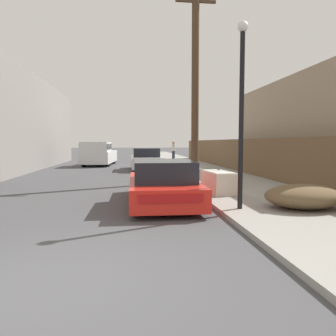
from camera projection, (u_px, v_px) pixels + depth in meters
ground_plane at (50, 285)px, 4.07m from camera, size 220.00×220.00×0.00m
sidewalk_curb at (181, 163)px, 27.94m from camera, size 4.20×63.00×0.12m
discarded_fridge at (218, 182)px, 10.82m from camera, size 0.85×1.64×0.73m
parked_sports_car_red at (162, 184)px, 9.51m from camera, size 1.93×4.74×1.27m
car_parked_mid at (146, 160)px, 21.23m from camera, size 1.90×4.43×1.41m
pickup_truck at (99, 154)px, 25.32m from camera, size 2.49×5.76×1.81m
utility_pole at (195, 80)px, 14.67m from camera, size 1.80×0.33×8.74m
street_lamp at (242, 101)px, 7.99m from camera, size 0.26×0.26×4.57m
brush_pile at (303, 196)px, 8.22m from camera, size 1.96×1.55×0.61m
wooden_fence at (231, 154)px, 20.34m from camera, size 0.08×29.17×1.84m
pedestrian at (173, 150)px, 31.48m from camera, size 0.34×0.34×1.75m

